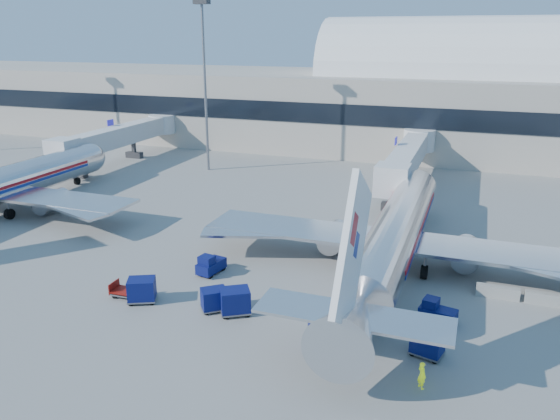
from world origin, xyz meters
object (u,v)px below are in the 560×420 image
at_px(barrier_mid, 548,299).
at_px(cart_solo_near, 322,334).
at_px(airliner_main, 395,235).
at_px(ramp_worker, 422,375).
at_px(tug_right, 437,311).
at_px(cart_open_red, 126,292).
at_px(jetbridge_near, 409,156).
at_px(barrier_near, 498,292).
at_px(cart_train_a, 235,301).
at_px(cart_solo_far, 428,342).
at_px(jetbridge_mid, 124,135).
at_px(cart_train_c, 142,290).
at_px(mast_west, 204,62).
at_px(cart_train_b, 214,299).
at_px(tug_lead, 228,301).
at_px(tug_left, 210,265).

distance_m(barrier_mid, cart_solo_near, 17.25).
bearing_deg(airliner_main, ramp_worker, -75.48).
distance_m(tug_right, cart_open_red, 22.04).
bearing_deg(jetbridge_near, barrier_near, -70.15).
relative_size(barrier_mid, cart_train_a, 1.16).
bearing_deg(cart_solo_far, cart_train_a, -168.65).
bearing_deg(jetbridge_near, jetbridge_mid, 180.00).
bearing_deg(cart_train_a, barrier_near, -4.69).
height_order(jetbridge_mid, cart_open_red, jetbridge_mid).
relative_size(tug_right, cart_train_c, 1.06).
xyz_separation_m(barrier_near, cart_train_a, (-16.94, -8.78, 0.52)).
distance_m(mast_west, ramp_worker, 54.93).
bearing_deg(barrier_mid, cart_train_b, -158.03).
relative_size(cart_train_b, cart_train_c, 0.92).
height_order(tug_lead, cart_train_c, cart_train_c).
bearing_deg(barrier_mid, barrier_near, 180.00).
relative_size(airliner_main, cart_solo_near, 17.41).
height_order(barrier_near, tug_lead, tug_lead).
bearing_deg(cart_open_red, tug_right, 8.52).
xyz_separation_m(airliner_main, barrier_near, (8.00, -2.51, -2.48)).
bearing_deg(cart_train_c, jetbridge_near, 44.75).
relative_size(tug_lead, cart_train_c, 0.96).
bearing_deg(mast_west, cart_train_a, -60.21).
bearing_deg(ramp_worker, cart_train_c, 38.52).
bearing_deg(cart_train_b, cart_open_red, 144.54).
distance_m(jetbridge_mid, cart_open_red, 46.68).
height_order(jetbridge_mid, barrier_near, jetbridge_mid).
relative_size(barrier_mid, tug_lead, 1.27).
height_order(barrier_mid, tug_right, tug_right).
relative_size(cart_solo_far, ramp_worker, 1.37).
xyz_separation_m(mast_west, tug_lead, (20.31, -36.40, -14.16)).
relative_size(barrier_mid, cart_open_red, 1.50).
height_order(cart_train_a, cart_train_c, cart_train_a).
bearing_deg(cart_solo_far, jetbridge_near, 113.85).
bearing_deg(airliner_main, cart_train_c, -143.16).
distance_m(cart_train_c, cart_solo_near, 13.80).
height_order(cart_train_b, ramp_worker, cart_train_b).
height_order(airliner_main, cart_solo_near, airliner_main).
distance_m(airliner_main, jetbridge_near, 26.43).
xyz_separation_m(mast_west, cart_train_a, (21.06, -36.78, -13.82)).
xyz_separation_m(jetbridge_mid, cart_train_b, (33.86, -37.62, -3.08)).
bearing_deg(mast_west, cart_solo_near, -54.34).
xyz_separation_m(airliner_main, jetbridge_near, (-2.40, 26.30, 1.00)).
bearing_deg(cart_open_red, cart_solo_near, -7.86).
relative_size(barrier_mid, cart_solo_near, 1.40).
xyz_separation_m(barrier_mid, cart_train_b, (-21.84, -8.81, 0.40)).
xyz_separation_m(barrier_near, cart_train_c, (-23.97, -9.46, 0.49)).
distance_m(tug_left, cart_solo_far, 18.55).
bearing_deg(barrier_near, jetbridge_mid, 151.20).
bearing_deg(cart_train_b, tug_lead, -13.10).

